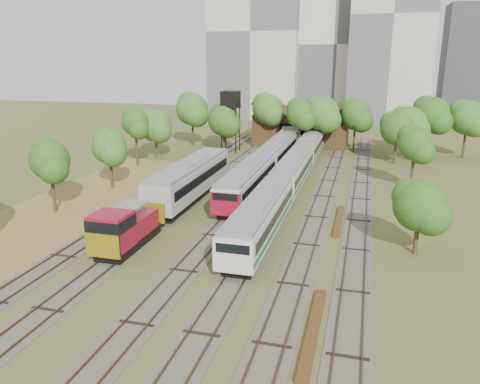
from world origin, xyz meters
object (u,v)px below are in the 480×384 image
(water_tower, at_px, (230,101))
(railcar_red_set, at_px, (265,165))
(shunter_locomotive, at_px, (123,230))
(railcar_green_set, at_px, (293,172))

(water_tower, bearing_deg, railcar_red_set, -60.89)
(railcar_red_set, height_order, shunter_locomotive, shunter_locomotive)
(shunter_locomotive, bearing_deg, water_tower, 94.63)
(railcar_red_set, bearing_deg, water_tower, 119.11)
(shunter_locomotive, distance_m, water_tower, 42.90)
(railcar_green_set, distance_m, shunter_locomotive, 24.85)
(water_tower, bearing_deg, railcar_green_set, -55.50)
(railcar_green_set, xyz_separation_m, water_tower, (-13.42, 19.52, 6.39))
(railcar_red_set, distance_m, shunter_locomotive, 26.06)
(railcar_red_set, distance_m, railcar_green_set, 4.77)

